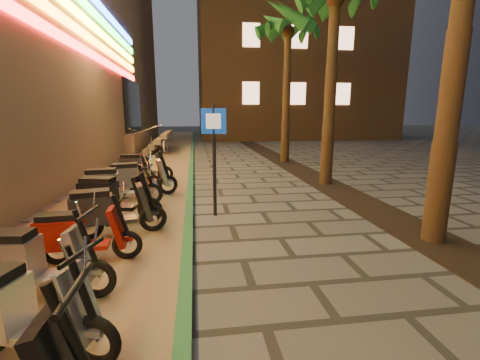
{
  "coord_description": "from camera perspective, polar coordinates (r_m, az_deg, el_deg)",
  "views": [
    {
      "loc": [
        -0.72,
        -3.05,
        2.3
      ],
      "look_at": [
        0.02,
        2.25,
        1.2
      ],
      "focal_mm": 24.0,
      "sensor_mm": 36.0,
      "label": 1
    }
  ],
  "objects": [
    {
      "name": "ground",
      "position": [
        3.89,
        4.72,
        -24.72
      ],
      "size": [
        120.0,
        120.0,
        0.0
      ],
      "primitive_type": "plane",
      "color": "#474442",
      "rests_on": "ground"
    },
    {
      "name": "scooter_4",
      "position": [
        3.86,
        -35.49,
        -18.21
      ],
      "size": [
        1.68,
        0.86,
        1.19
      ],
      "rotation": [
        0.0,
        0.0,
        -0.28
      ],
      "color": "black",
      "rests_on": "ground"
    },
    {
      "name": "scooter_10",
      "position": [
        9.37,
        -17.93,
        0.34
      ],
      "size": [
        1.81,
        0.94,
        1.29
      ],
      "rotation": [
        0.0,
        0.0,
        0.29
      ],
      "color": "black",
      "rests_on": "ground"
    },
    {
      "name": "planting_strip",
      "position": [
        9.42,
        19.62,
        -3.14
      ],
      "size": [
        1.2,
        40.0,
        0.02
      ],
      "primitive_type": "cube",
      "color": "black",
      "rests_on": "ground"
    },
    {
      "name": "scooter_7",
      "position": [
        6.53,
        -22.49,
        -5.02
      ],
      "size": [
        1.73,
        0.84,
        1.22
      ],
      "rotation": [
        0.0,
        0.0,
        0.25
      ],
      "color": "black",
      "rests_on": "ground"
    },
    {
      "name": "pedestrian_sign",
      "position": [
        7.16,
        -4.64,
        6.14
      ],
      "size": [
        0.55,
        0.13,
        2.5
      ],
      "rotation": [
        0.0,
        0.0,
        -0.18
      ],
      "color": "black",
      "rests_on": "ground"
    },
    {
      "name": "scooter_5",
      "position": [
        4.86,
        -33.38,
        -12.0
      ],
      "size": [
        1.68,
        0.62,
        1.18
      ],
      "rotation": [
        0.0,
        0.0,
        -0.1
      ],
      "color": "black",
      "rests_on": "ground"
    },
    {
      "name": "apartment_block",
      "position": [
        37.77,
        8.1,
        27.2
      ],
      "size": [
        18.0,
        16.06,
        25.0
      ],
      "color": "brown",
      "rests_on": "ground"
    },
    {
      "name": "parking_strip",
      "position": [
        13.38,
        -15.97,
        1.3
      ],
      "size": [
        3.4,
        60.0,
        0.01
      ],
      "primitive_type": "cube",
      "color": "#8C7251",
      "rests_on": "ground"
    },
    {
      "name": "palm_d",
      "position": [
        16.07,
        8.58,
        24.62
      ],
      "size": [
        2.97,
        3.02,
        7.16
      ],
      "color": "#472D19",
      "rests_on": "ground"
    },
    {
      "name": "scooter_8",
      "position": [
        7.49,
        -21.93,
        -2.77
      ],
      "size": [
        1.79,
        0.84,
        1.26
      ],
      "rotation": [
        0.0,
        0.0,
        -0.23
      ],
      "color": "black",
      "rests_on": "ground"
    },
    {
      "name": "scooter_9",
      "position": [
        8.54,
        -21.42,
        -0.92
      ],
      "size": [
        1.85,
        0.75,
        1.3
      ],
      "rotation": [
        0.0,
        0.0,
        0.14
      ],
      "color": "black",
      "rests_on": "ground"
    },
    {
      "name": "green_curb",
      "position": [
        13.24,
        -8.68,
        1.71
      ],
      "size": [
        0.18,
        60.0,
        0.1
      ],
      "primitive_type": "cube",
      "color": "#26653A",
      "rests_on": "ground"
    },
    {
      "name": "scooter_12",
      "position": [
        11.54,
        -17.33,
        2.33
      ],
      "size": [
        1.76,
        0.62,
        1.24
      ],
      "rotation": [
        0.0,
        0.0,
        -0.05
      ],
      "color": "black",
      "rests_on": "ground"
    },
    {
      "name": "scooter_11",
      "position": [
        10.46,
        -19.21,
        0.8
      ],
      "size": [
        1.47,
        0.52,
        1.04
      ],
      "rotation": [
        0.0,
        0.0,
        0.06
      ],
      "color": "black",
      "rests_on": "ground"
    },
    {
      "name": "scooter_6",
      "position": [
        5.63,
        -26.98,
        -8.67
      ],
      "size": [
        1.53,
        0.54,
        1.08
      ],
      "rotation": [
        0.0,
        0.0,
        0.07
      ],
      "color": "black",
      "rests_on": "ground"
    }
  ]
}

